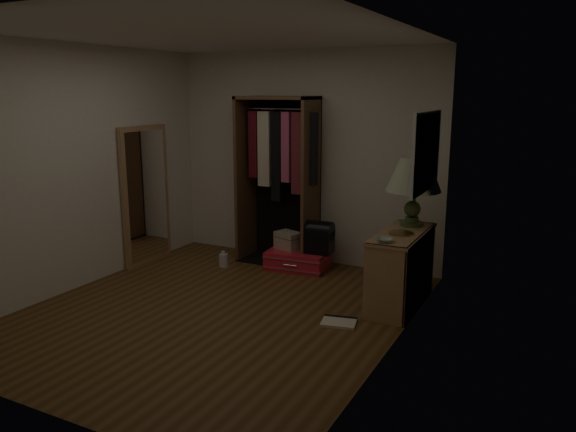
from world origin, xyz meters
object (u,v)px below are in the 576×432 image
Objects in this scene: console_bookshelf at (401,266)px; open_wardrobe at (280,166)px; black_bag at (318,236)px; white_jug at (224,260)px; pink_suitcase at (298,259)px; table_lamp at (414,176)px; floor_mirror at (146,195)px; train_case at (288,240)px.

open_wardrobe is (-1.76, 0.73, 0.83)m from console_bookshelf.
black_bag is (-1.19, 0.59, 0.03)m from console_bookshelf.
console_bookshelf is at bearing -29.71° from black_bag.
console_bookshelf is 5.72× the size of white_jug.
pink_suitcase is (0.33, -0.17, -1.11)m from open_wardrobe.
table_lamp is at bearing -13.89° from open_wardrobe.
pink_suitcase is at bearing -176.53° from black_bag.
table_lamp is (3.24, 0.33, 0.41)m from floor_mirror.
white_jug is (-0.51, -0.53, -1.13)m from open_wardrobe.
floor_mirror is 1.26m from white_jug.
open_wardrobe reaches higher than train_case.
white_jug is at bearing -163.47° from black_bag.
floor_mirror reaches higher than pink_suitcase.
open_wardrobe is 0.99m from black_bag.
black_bag is 0.56× the size of table_lamp.
white_jug is (-1.09, -0.39, -0.34)m from black_bag.
open_wardrobe is 2.93× the size of table_lamp.
floor_mirror reaches higher than white_jug.
console_bookshelf is 1.56m from pink_suitcase.
black_bag is at bearing 19.82° from white_jug.
black_bag is (0.57, -0.14, -0.79)m from open_wardrobe.
pink_suitcase is 2.00× the size of black_bag.
table_lamp is at bearing 8.99° from train_case.
train_case is 0.83m from white_jug.
white_jug is (-2.27, 0.20, -0.31)m from console_bookshelf.
floor_mirror is (-1.48, -0.77, -0.37)m from open_wardrobe.
console_bookshelf is 0.92m from table_lamp.
console_bookshelf is 2.87× the size of black_bag.
train_case is at bearing 167.54° from pink_suitcase.
open_wardrobe is at bearing 27.50° from floor_mirror.
floor_mirror is 4.36× the size of black_bag.
console_bookshelf reaches higher than white_jug.
floor_mirror is at bearing -174.14° from table_lamp.
open_wardrobe reaches higher than console_bookshelf.
black_bag is (0.39, 0.01, 0.09)m from train_case.
floor_mirror is 2.04m from pink_suitcase.
black_bag is (2.05, 0.63, -0.43)m from floor_mirror.
open_wardrobe is at bearing 159.86° from train_case.
floor_mirror is (-3.24, -0.04, 0.46)m from console_bookshelf.
train_case is (-1.57, 0.58, -0.06)m from console_bookshelf.
white_jug is (-2.28, -0.10, -1.18)m from table_lamp.
open_wardrobe reaches higher than black_bag.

